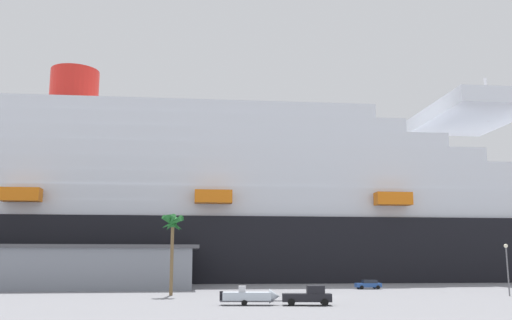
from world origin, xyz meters
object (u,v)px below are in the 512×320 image
at_px(parked_car_blue_suv, 368,284).
at_px(palm_tree, 172,228).
at_px(cruise_ship, 211,211).
at_px(small_boat_on_trailer, 253,296).
at_px(street_lamp, 507,262).
at_px(parked_car_green_wagon, 11,285).
at_px(pickup_truck, 309,296).

bearing_deg(parked_car_blue_suv, palm_tree, -153.21).
bearing_deg(cruise_ship, small_boat_on_trailer, -83.51).
xyz_separation_m(street_lamp, parked_car_green_wagon, (-77.68, 20.64, -4.00)).
distance_m(pickup_truck, parked_car_green_wagon, 58.89).
bearing_deg(parked_car_green_wagon, parked_car_blue_suv, -0.86).
bearing_deg(parked_car_blue_suv, parked_car_green_wagon, 179.14).
height_order(small_boat_on_trailer, parked_car_blue_suv, small_boat_on_trailer).
height_order(small_boat_on_trailer, palm_tree, palm_tree).
height_order(cruise_ship, street_lamp, cruise_ship).
distance_m(palm_tree, parked_car_blue_suv, 37.69).
distance_m(street_lamp, parked_car_blue_suv, 25.37).
relative_size(pickup_truck, parked_car_blue_suv, 1.24).
height_order(cruise_ship, pickup_truck, cruise_ship).
height_order(pickup_truck, street_lamp, street_lamp).
distance_m(pickup_truck, parked_car_blue_suv, 37.42).
bearing_deg(palm_tree, parked_car_green_wagon, 149.40).
bearing_deg(cruise_ship, street_lamp, -51.56).
distance_m(cruise_ship, pickup_truck, 74.35).
bearing_deg(small_boat_on_trailer, parked_car_blue_suv, 57.68).
distance_m(cruise_ship, street_lamp, 73.30).
distance_m(street_lamp, parked_car_green_wagon, 80.48).
bearing_deg(small_boat_on_trailer, palm_tree, 122.95).
height_order(pickup_truck, small_boat_on_trailer, pickup_truck).
distance_m(palm_tree, parked_car_green_wagon, 35.40).
xyz_separation_m(palm_tree, parked_car_green_wagon, (-29.51, 17.45, -8.85)).
relative_size(cruise_ship, parked_car_blue_suv, 58.94).
relative_size(pickup_truck, small_boat_on_trailer, 0.74).
bearing_deg(small_boat_on_trailer, cruise_ship, 96.49).
relative_size(pickup_truck, palm_tree, 0.48).
relative_size(pickup_truck, parked_car_green_wagon, 1.20).
height_order(pickup_truck, palm_tree, palm_tree).
bearing_deg(pickup_truck, parked_car_green_wagon, 143.28).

